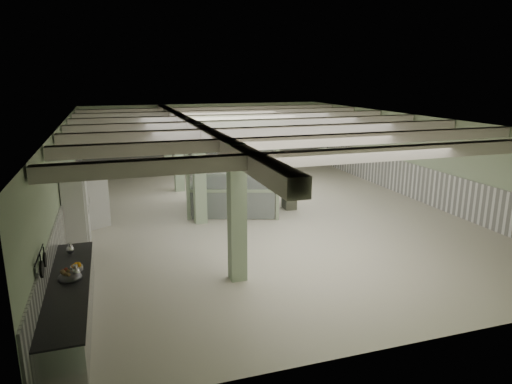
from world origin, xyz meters
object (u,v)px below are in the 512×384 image
object	(u,v)px
walkin_cooler	(77,203)
filing_cabinet	(289,192)
prep_counter	(70,302)
guard_booth	(234,163)

from	to	relation	value
walkin_cooler	filing_cabinet	world-z (taller)	walkin_cooler
prep_counter	guard_booth	world-z (taller)	guard_booth
walkin_cooler	guard_booth	size ratio (longest dim) A/B	0.59
guard_booth	filing_cabinet	size ratio (longest dim) A/B	3.09
guard_booth	filing_cabinet	bearing A→B (deg)	3.31
prep_counter	walkin_cooler	size ratio (longest dim) A/B	1.97
walkin_cooler	filing_cabinet	distance (m)	7.96
prep_counter	guard_booth	bearing A→B (deg)	51.90
guard_booth	filing_cabinet	world-z (taller)	guard_booth
guard_booth	filing_cabinet	xyz separation A→B (m)	(2.11, -0.56, -1.21)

